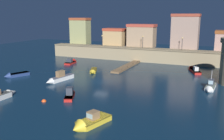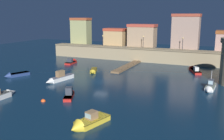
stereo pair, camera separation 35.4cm
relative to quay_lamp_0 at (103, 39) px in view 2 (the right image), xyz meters
The scene contains 16 objects.
ground_plane 26.26m from the quay_lamp_0, 64.89° to the right, with size 129.54×129.54×0.00m, color #0C2338.
quay_wall 11.51m from the quay_lamp_0, ahead, with size 50.95×3.65×3.46m.
old_town_backdrop 13.64m from the quay_lamp_0, 15.89° to the left, with size 46.25×4.98×8.88m.
pier_dock 14.94m from the quay_lamp_0, 40.05° to the right, with size 1.85×14.66×0.70m.
quay_lamp_0 is the anchor object (origin of this frame).
quay_lamp_1 11.61m from the quay_lamp_0, ahead, with size 0.32×0.32×3.13m.
quay_lamp_2 21.51m from the quay_lamp_0, ahead, with size 0.32×0.32×3.06m.
moored_boat_0 36.43m from the quay_lamp_0, 35.58° to the right, with size 1.66×5.20×3.32m.
moored_boat_1 35.17m from the quay_lamp_0, 72.03° to the right, with size 3.00×4.72×1.84m.
moored_boat_2 45.13m from the quay_lamp_0, 66.17° to the right, with size 3.10×5.44×2.00m.
moored_boat_4 18.96m from the quay_lamp_0, 70.23° to the right, with size 2.73×4.72×1.05m.
moored_boat_5 26.94m from the quay_lamp_0, 16.77° to the right, with size 3.59×6.69×1.71m.
moored_boat_6 27.78m from the quay_lamp_0, 102.71° to the right, with size 3.14×5.12×1.35m.
moored_boat_7 11.89m from the quay_lamp_0, 109.07° to the right, with size 2.04×4.82×1.89m.
moored_boat_8 26.84m from the quay_lamp_0, 81.39° to the right, with size 2.18×6.75×2.04m.
mooring_buoy_0 37.74m from the quay_lamp_0, 76.81° to the right, with size 0.66×0.66×0.66m, color #EA4C19.
Camera 2 is at (20.21, -40.27, 11.74)m, focal length 41.19 mm.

